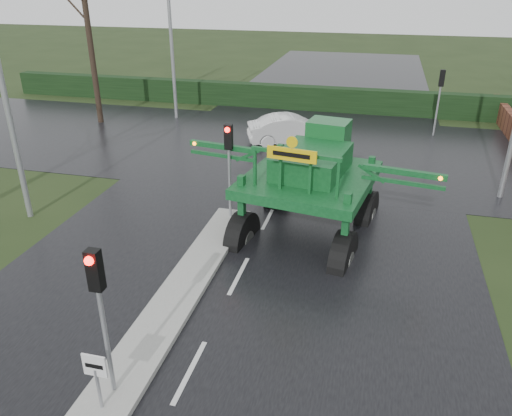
% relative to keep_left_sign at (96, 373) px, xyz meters
% --- Properties ---
extents(ground, '(140.00, 140.00, 0.00)m').
position_rel_keep_left_sign_xyz_m(ground, '(1.30, 1.50, -1.06)').
color(ground, black).
rests_on(ground, ground).
extents(road_main, '(14.00, 80.00, 0.02)m').
position_rel_keep_left_sign_xyz_m(road_main, '(1.30, 11.50, -1.05)').
color(road_main, black).
rests_on(road_main, ground).
extents(road_cross, '(80.00, 12.00, 0.02)m').
position_rel_keep_left_sign_xyz_m(road_cross, '(1.30, 17.50, -1.05)').
color(road_cross, black).
rests_on(road_cross, ground).
extents(median_island, '(1.20, 10.00, 0.16)m').
position_rel_keep_left_sign_xyz_m(median_island, '(0.00, 4.50, -0.97)').
color(median_island, gray).
rests_on(median_island, ground).
extents(hedge_row, '(44.00, 0.90, 1.50)m').
position_rel_keep_left_sign_xyz_m(hedge_row, '(1.30, 25.50, -0.31)').
color(hedge_row, black).
rests_on(hedge_row, ground).
extents(keep_left_sign, '(0.50, 0.07, 1.35)m').
position_rel_keep_left_sign_xyz_m(keep_left_sign, '(0.00, 0.00, 0.00)').
color(keep_left_sign, gray).
rests_on(keep_left_sign, ground).
extents(traffic_signal_near, '(0.26, 0.33, 3.52)m').
position_rel_keep_left_sign_xyz_m(traffic_signal_near, '(0.00, 0.49, 1.53)').
color(traffic_signal_near, gray).
rests_on(traffic_signal_near, ground).
extents(traffic_signal_mid, '(0.26, 0.33, 3.52)m').
position_rel_keep_left_sign_xyz_m(traffic_signal_mid, '(0.00, 8.99, 1.53)').
color(traffic_signal_mid, gray).
rests_on(traffic_signal_mid, ground).
extents(traffic_signal_far, '(0.26, 0.33, 3.52)m').
position_rel_keep_left_sign_xyz_m(traffic_signal_far, '(7.80, 21.51, 1.53)').
color(traffic_signal_far, gray).
rests_on(traffic_signal_far, ground).
extents(street_light_left_near, '(3.85, 0.30, 10.00)m').
position_rel_keep_left_sign_xyz_m(street_light_left_near, '(-6.89, 7.50, 4.93)').
color(street_light_left_near, gray).
rests_on(street_light_left_near, ground).
extents(street_light_left_far, '(3.85, 0.30, 10.00)m').
position_rel_keep_left_sign_xyz_m(street_light_left_far, '(-6.89, 21.50, 4.93)').
color(street_light_left_far, gray).
rests_on(street_light_left_far, ground).
extents(crop_sprayer, '(8.49, 5.90, 4.79)m').
position_rel_keep_left_sign_xyz_m(crop_sprayer, '(0.84, 7.91, 1.21)').
color(crop_sprayer, black).
rests_on(crop_sprayer, ground).
extents(white_sedan, '(4.77, 3.10, 1.48)m').
position_rel_keep_left_sign_xyz_m(white_sedan, '(0.54, 18.19, -1.06)').
color(white_sedan, silver).
rests_on(white_sedan, ground).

